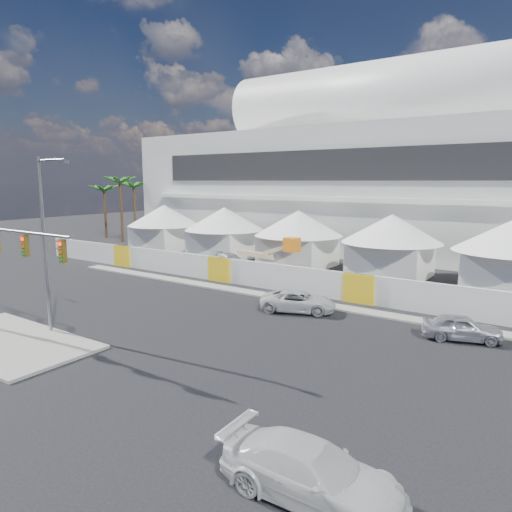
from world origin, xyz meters
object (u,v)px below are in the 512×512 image
Objects in this scene: sedan_silver at (462,328)px; pickup_near at (312,472)px; lot_car_c at (230,261)px; boom_lift at (252,267)px; streetlight_median at (46,233)px; pickup_curb at (298,301)px.

sedan_silver is 15.10m from pickup_near.
pickup_near reaches higher than lot_car_c.
sedan_silver is at bearing -92.13° from lot_car_c.
streetlight_median is at bearing -82.54° from boom_lift.
pickup_near is 18.59m from streetlight_median.
pickup_curb is at bearing -28.12° from boom_lift.
pickup_curb is (-9.59, -0.16, -0.01)m from sedan_silver.
streetlight_median reaches higher than pickup_curb.
boom_lift reaches higher than lot_car_c.
streetlight_median is at bearing 76.29° from pickup_near.
streetlight_median is 1.18× the size of boom_lift.
lot_car_c is (-12.68, 9.51, -0.01)m from pickup_curb.
boom_lift reaches higher than pickup_curb.
pickup_near is 1.13× the size of lot_car_c.
boom_lift reaches higher than sedan_silver.
sedan_silver is 0.42× the size of streetlight_median.
lot_car_c is at bearing 100.37° from streetlight_median.
pickup_near is (8.69, -14.91, 0.08)m from pickup_curb.
sedan_silver is 18.63m from boom_lift.
sedan_silver reaches higher than lot_car_c.
streetlight_median reaches higher than sedan_silver.
pickup_curb is 17.26m from pickup_near.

